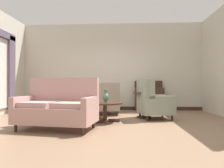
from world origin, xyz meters
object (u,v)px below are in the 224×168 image
Objects in this scene: coffee_table at (105,106)px; armchair_foreground_right at (107,101)px; porcelain_vase at (106,97)px; armchair_back_corner at (75,100)px; settee at (58,108)px; sideboard at (149,97)px; side_table at (144,102)px; armchair_far_left at (152,102)px.

coffee_table is 1.27m from armchair_foreground_right.
armchair_back_corner is (-0.99, 1.04, -0.17)m from porcelain_vase.
sideboard is at bearing 62.56° from settee.
settee is 2.36× the size of side_table.
armchair_far_left is at bearing -94.58° from sideboard.
armchair_foreground_right is (-1.25, 0.77, -0.03)m from armchair_far_left.
armchair_foreground_right reaches higher than coffee_table.
settee is 2.49m from armchair_far_left.
side_table is 0.67× the size of sideboard.
side_table is at bearing 34.41° from porcelain_vase.
settee is at bearing 67.80° from armchair_foreground_right.
armchair_back_corner is (-0.08, 1.86, 0.02)m from settee.
coffee_table is at bearing 102.19° from armchair_far_left.
side_table is (1.00, 0.64, 0.04)m from coffee_table.
side_table is (1.97, -0.37, -0.02)m from armchair_back_corner.
side_table is (-0.20, 0.14, -0.01)m from armchair_far_left.
sideboard is (2.31, 1.20, 0.02)m from armchair_back_corner.
armchair_far_left is (1.20, 0.50, 0.05)m from coffee_table.
settee is 1.61× the size of armchair_far_left.
armchair_back_corner reaches higher than settee.
porcelain_vase is 0.31× the size of armchair_far_left.
settee is 1.73× the size of armchair_foreground_right.
porcelain_vase is (0.02, -0.04, 0.23)m from coffee_table.
armchair_far_left reaches higher than porcelain_vase.
armchair_far_left reaches higher than armchair_foreground_right.
side_table is at bearing 134.51° from armchair_back_corner.
coffee_table is 0.53× the size of settee.
coffee_table is 0.85× the size of armchair_far_left.
side_table is at bearing 46.86° from settee.
side_table is at bearing -102.10° from sideboard.
sideboard reaches higher than settee.
armchair_far_left is 1.71m from sideboard.
side_table is 1.60m from sideboard.
settee is at bearing 57.71° from armchair_back_corner.
armchair_back_corner reaches higher than armchair_far_left.
armchair_foreground_right is 1.23m from side_table.
porcelain_vase is at bearing -120.46° from sideboard.
porcelain_vase is 0.34× the size of armchair_foreground_right.
settee reaches higher than coffee_table.
armchair_far_left is (1.18, 0.54, -0.18)m from porcelain_vase.
sideboard reaches higher than armchair_far_left.
armchair_back_corner is 1.27× the size of armchair_foreground_right.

